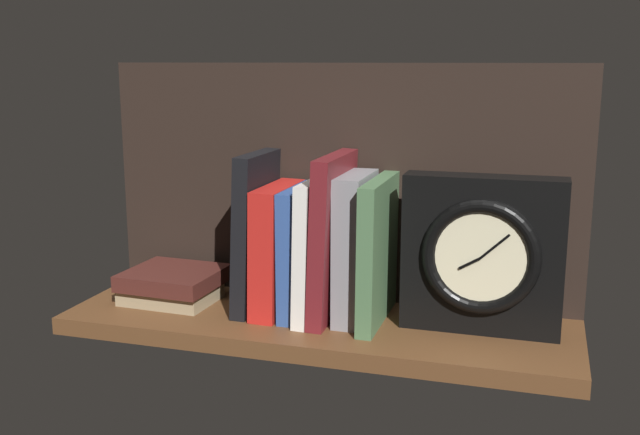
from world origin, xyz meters
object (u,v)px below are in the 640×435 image
book_red_requiem (277,249)px  book_maroon_dawkins (332,237)px  book_black_skeptic (256,232)px  book_green_romantic (378,251)px  book_white_catcher (316,247)px  book_gray_chess (355,247)px  book_blue_modern (299,251)px  framed_clock (482,255)px  book_stack_side (172,285)px

book_red_requiem → book_maroon_dawkins: bearing=0.0°
book_red_requiem → book_black_skeptic: bearing=180.0°
book_red_requiem → book_green_romantic: (15.33, 0.00, 0.84)cm
book_white_catcher → book_gray_chess: size_ratio=0.96×
book_blue_modern → book_gray_chess: (8.50, 0.00, 1.15)cm
book_red_requiem → book_green_romantic: book_green_romantic is taller
book_gray_chess → framed_clock: bearing=-0.9°
book_blue_modern → book_gray_chess: book_gray_chess is taller
book_black_skeptic → book_green_romantic: (18.74, 0.00, -1.52)cm
book_black_skeptic → book_white_catcher: size_ratio=1.17×
book_white_catcher → book_green_romantic: 9.33cm
book_red_requiem → book_maroon_dawkins: size_ratio=0.80×
book_black_skeptic → book_gray_chess: size_ratio=1.12×
book_white_catcher → framed_clock: (23.88, -0.29, 0.79)cm
book_blue_modern → book_stack_side: size_ratio=1.30×
book_red_requiem → framed_clock: bearing=-0.5°
book_maroon_dawkins → book_white_catcher: bearing=180.0°
book_green_romantic → framed_clock: framed_clock is taller
book_white_catcher → book_maroon_dawkins: book_maroon_dawkins is taller
book_maroon_dawkins → book_stack_side: 27.46cm
book_blue_modern → framed_clock: bearing=-0.6°
book_blue_modern → book_white_catcher: bearing=0.0°
book_gray_chess → book_stack_side: bearing=-178.6°
framed_clock → book_stack_side: 47.91cm
book_gray_chess → book_green_romantic: bearing=0.0°
framed_clock → book_stack_side: (-47.17, -0.44, -8.35)cm
book_blue_modern → book_gray_chess: bearing=0.0°
book_maroon_dawkins → book_stack_side: book_maroon_dawkins is taller
book_stack_side → framed_clock: bearing=0.5°
book_gray_chess → book_green_romantic: size_ratio=1.03×
book_maroon_dawkins → framed_clock: 21.38cm
book_green_romantic → book_stack_side: 33.53cm
framed_clock → book_stack_side: bearing=-179.5°
book_black_skeptic → book_blue_modern: size_ratio=1.25×
book_green_romantic → book_gray_chess: bearing=180.0°
book_white_catcher → book_stack_side: book_white_catcher is taller
book_red_requiem → book_white_catcher: 6.04cm
book_blue_modern → book_white_catcher: size_ratio=0.93×
framed_clock → book_green_romantic: bearing=178.9°
book_blue_modern → book_green_romantic: 11.91cm
book_green_romantic → book_white_catcher: bearing=180.0°
book_gray_chess → book_white_catcher: bearing=180.0°
book_green_romantic → book_maroon_dawkins: bearing=180.0°
book_stack_side → book_blue_modern: bearing=2.0°
book_green_romantic → book_stack_side: bearing=-178.7°
book_blue_modern → framed_clock: size_ratio=0.87×
book_black_skeptic → book_red_requiem: book_black_skeptic is taller
book_black_skeptic → book_blue_modern: (6.86, 0.00, -2.39)cm
book_red_requiem → book_green_romantic: size_ratio=0.92×
book_black_skeptic → book_gray_chess: (15.36, 0.00, -1.24)cm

